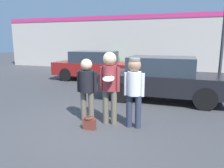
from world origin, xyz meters
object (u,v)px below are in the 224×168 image
object	(u,v)px
parked_car_near	(163,78)
shrub	(111,61)
person_right	(134,87)
person_middle_with_frisbee	(110,81)
handbag	(89,123)
parked_car_far	(95,66)
person_left	(87,85)

from	to	relation	value
parked_car_near	shrub	xyz separation A→B (m)	(-4.28, 6.65, -0.11)
person_right	parked_car_near	size ratio (longest dim) A/B	0.39
person_middle_with_frisbee	handbag	size ratio (longest dim) A/B	5.95
person_right	parked_car_far	size ratio (longest dim) A/B	0.39
parked_car_near	shrub	size ratio (longest dim) A/B	3.23
handbag	parked_car_near	bearing A→B (deg)	67.77
person_left	person_right	bearing A→B (deg)	-1.69
person_middle_with_frisbee	parked_car_near	world-z (taller)	person_middle_with_frisbee
person_middle_with_frisbee	handbag	distance (m)	1.13
handbag	person_left	bearing A→B (deg)	119.63
person_left	person_right	xyz separation A→B (m)	(1.25, -0.04, 0.03)
person_middle_with_frisbee	parked_car_near	xyz separation A→B (m)	(1.00, 2.79, -0.33)
shrub	person_middle_with_frisbee	bearing A→B (deg)	-70.85
person_right	shrub	distance (m)	10.24
parked_car_near	parked_car_far	distance (m)	4.80
person_middle_with_frisbee	shrub	size ratio (longest dim) A/B	1.36
person_left	shrub	distance (m)	9.80
person_middle_with_frisbee	handbag	world-z (taller)	person_middle_with_frisbee
person_left	parked_car_near	bearing A→B (deg)	59.68
person_left	handbag	xyz separation A→B (m)	(0.29, -0.50, -0.83)
parked_car_near	handbag	size ratio (longest dim) A/B	14.10
parked_car_far	shrub	distance (m)	3.78
shrub	parked_car_far	bearing A→B (deg)	-83.32
person_left	person_right	distance (m)	1.25
person_left	handbag	world-z (taller)	person_left
person_left	shrub	bearing A→B (deg)	105.71
person_middle_with_frisbee	parked_car_near	size ratio (longest dim) A/B	0.42
person_left	parked_car_near	size ratio (longest dim) A/B	0.38
person_left	parked_car_near	xyz separation A→B (m)	(1.63, 2.78, -0.20)
person_middle_with_frisbee	shrub	world-z (taller)	person_middle_with_frisbee
parked_car_near	person_right	bearing A→B (deg)	-97.64
person_middle_with_frisbee	parked_car_far	bearing A→B (deg)	116.54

